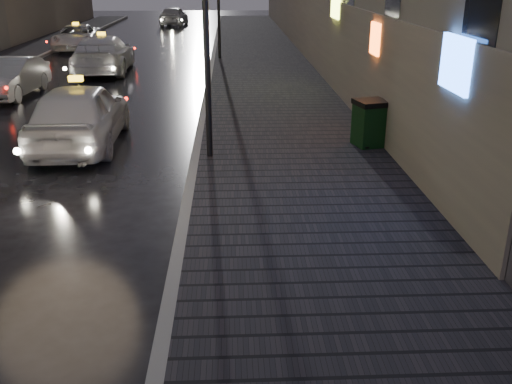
# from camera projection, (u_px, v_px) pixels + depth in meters

# --- Properties ---
(ground) EXTENTS (120.00, 120.00, 0.00)m
(ground) POSITION_uv_depth(u_px,v_px,m) (63.00, 300.00, 7.87)
(ground) COLOR black
(ground) RESTS_ON ground
(sidewalk) EXTENTS (4.60, 58.00, 0.15)m
(sidewalk) POSITION_uv_depth(u_px,v_px,m) (262.00, 62.00, 27.55)
(sidewalk) COLOR black
(sidewalk) RESTS_ON ground
(curb) EXTENTS (0.20, 58.00, 0.15)m
(curb) POSITION_uv_depth(u_px,v_px,m) (212.00, 63.00, 27.45)
(curb) COLOR slate
(curb) RESTS_ON ground
(curb_far) EXTENTS (0.20, 58.00, 0.15)m
(curb_far) POSITION_uv_depth(u_px,v_px,m) (25.00, 64.00, 27.08)
(curb_far) COLOR slate
(curb_far) RESTS_ON ground
(lamp_near) EXTENTS (0.36, 0.36, 5.28)m
(lamp_near) POSITION_uv_depth(u_px,v_px,m) (205.00, 8.00, 12.26)
(lamp_near) COLOR black
(lamp_near) RESTS_ON sidewalk
(trash_bin) EXTENTS (0.91, 0.91, 1.14)m
(trash_bin) POSITION_uv_depth(u_px,v_px,m) (370.00, 123.00, 14.07)
(trash_bin) COLOR black
(trash_bin) RESTS_ON sidewalk
(taxi_near) EXTENTS (2.09, 4.93, 1.66)m
(taxi_near) POSITION_uv_depth(u_px,v_px,m) (80.00, 114.00, 14.46)
(taxi_near) COLOR silver
(taxi_near) RESTS_ON ground
(car_left_mid) EXTENTS (1.66, 4.14, 1.34)m
(car_left_mid) POSITION_uv_depth(u_px,v_px,m) (11.00, 78.00, 20.26)
(car_left_mid) COLOR #919198
(car_left_mid) RESTS_ON ground
(taxi_mid) EXTENTS (2.50, 5.62, 1.60)m
(taxi_mid) POSITION_uv_depth(u_px,v_px,m) (103.00, 54.00, 24.99)
(taxi_mid) COLOR silver
(taxi_mid) RESTS_ON ground
(taxi_far) EXTENTS (2.54, 4.99, 1.35)m
(taxi_far) POSITION_uv_depth(u_px,v_px,m) (77.00, 37.00, 32.42)
(taxi_far) COLOR silver
(taxi_far) RESTS_ON ground
(car_far) EXTENTS (2.26, 4.60, 1.51)m
(car_far) POSITION_uv_depth(u_px,v_px,m) (174.00, 16.00, 46.19)
(car_far) COLOR #919298
(car_far) RESTS_ON ground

